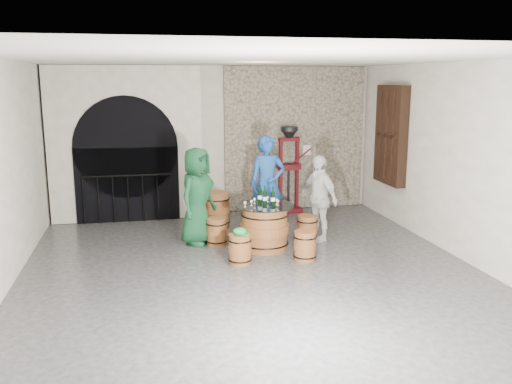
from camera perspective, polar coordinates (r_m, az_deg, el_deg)
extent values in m
plane|color=#2A2A2C|center=(8.47, -0.48, -8.32)|extent=(8.00, 8.00, 0.00)
plane|color=beige|center=(11.98, -4.33, 5.46)|extent=(8.00, 0.00, 8.00)
plane|color=beige|center=(4.32, 10.20, -6.10)|extent=(8.00, 0.00, 8.00)
plane|color=beige|center=(9.40, 20.93, 2.98)|extent=(0.00, 8.00, 8.00)
plane|color=beige|center=(7.96, -0.52, 13.85)|extent=(8.00, 8.00, 0.00)
cube|color=gray|center=(12.29, 4.09, 5.62)|extent=(3.20, 0.12, 3.18)
cube|color=beige|center=(11.63, -13.52, 4.98)|extent=(3.10, 0.50, 3.18)
cube|color=black|center=(11.49, -13.35, 0.74)|extent=(2.10, 0.03, 1.55)
cylinder|color=black|center=(11.37, -13.54, 4.57)|extent=(2.10, 0.03, 2.10)
cylinder|color=black|center=(11.39, -13.41, 1.69)|extent=(1.79, 0.04, 0.04)
cylinder|color=black|center=(11.54, -17.72, -0.90)|extent=(0.02, 0.02, 0.98)
cylinder|color=black|center=(11.51, -16.25, -0.84)|extent=(0.02, 0.02, 0.98)
cylinder|color=black|center=(11.49, -14.77, -0.78)|extent=(0.02, 0.02, 0.98)
cylinder|color=black|center=(11.48, -13.29, -0.72)|extent=(0.02, 0.02, 0.98)
cylinder|color=black|center=(11.48, -11.81, -0.66)|extent=(0.02, 0.02, 0.98)
cylinder|color=black|center=(11.48, -10.32, -0.59)|extent=(0.02, 0.02, 0.98)
cylinder|color=black|center=(11.49, -8.84, -0.53)|extent=(0.02, 0.02, 0.98)
cube|color=black|center=(11.40, 14.02, 5.83)|extent=(0.20, 1.10, 2.00)
cube|color=black|center=(11.38, 13.79, 5.83)|extent=(0.06, 0.88, 1.76)
cube|color=black|center=(11.39, 13.93, 5.83)|extent=(0.22, 0.92, 0.06)
cube|color=black|center=(11.13, 14.58, 5.67)|extent=(0.22, 0.06, 1.80)
cube|color=black|center=(11.39, 13.93, 5.83)|extent=(0.22, 0.06, 1.80)
cube|color=black|center=(11.65, 13.31, 5.99)|extent=(0.22, 0.06, 1.80)
cylinder|color=brown|center=(9.44, 0.92, -3.84)|extent=(0.78, 0.78, 0.74)
cylinder|color=brown|center=(9.44, 0.92, -3.84)|extent=(0.84, 0.84, 0.16)
torus|color=black|center=(9.51, 0.91, -5.30)|extent=(0.84, 0.84, 0.02)
torus|color=black|center=(9.37, 0.92, -2.35)|extent=(0.84, 0.84, 0.02)
cylinder|color=brown|center=(9.34, 0.92, -1.58)|extent=(0.80, 0.80, 0.02)
cylinder|color=black|center=(9.34, 0.92, -1.44)|extent=(1.02, 1.02, 0.01)
cylinder|color=brown|center=(9.73, -4.17, -4.22)|extent=(0.35, 0.35, 0.47)
cylinder|color=brown|center=(9.73, -4.17, -4.22)|extent=(0.37, 0.37, 0.10)
torus|color=black|center=(9.77, -4.16, -5.12)|extent=(0.39, 0.39, 0.02)
torus|color=black|center=(9.68, -4.18, -3.30)|extent=(0.39, 0.39, 0.02)
cylinder|color=brown|center=(9.66, -4.19, -2.81)|extent=(0.36, 0.36, 0.02)
cylinder|color=brown|center=(10.33, 1.15, -3.24)|extent=(0.35, 0.35, 0.47)
cylinder|color=brown|center=(10.33, 1.15, -3.24)|extent=(0.37, 0.37, 0.10)
torus|color=black|center=(10.37, 1.14, -4.09)|extent=(0.39, 0.39, 0.02)
torus|color=black|center=(10.29, 1.15, -2.37)|extent=(0.39, 0.39, 0.02)
cylinder|color=brown|center=(10.27, 1.15, -1.91)|extent=(0.36, 0.36, 0.02)
cylinder|color=brown|center=(9.92, 5.41, -3.92)|extent=(0.35, 0.35, 0.47)
cylinder|color=brown|center=(9.92, 5.41, -3.92)|extent=(0.37, 0.37, 0.10)
torus|color=black|center=(9.96, 5.39, -4.81)|extent=(0.39, 0.39, 0.02)
torus|color=black|center=(9.88, 5.43, -3.02)|extent=(0.39, 0.39, 0.02)
cylinder|color=brown|center=(9.86, 5.44, -2.54)|extent=(0.36, 0.36, 0.02)
cylinder|color=brown|center=(8.93, 5.18, -5.70)|extent=(0.35, 0.35, 0.47)
cylinder|color=brown|center=(8.93, 5.18, -5.70)|extent=(0.37, 0.37, 0.10)
torus|color=black|center=(8.98, 5.16, -6.68)|extent=(0.39, 0.39, 0.02)
torus|color=black|center=(8.89, 5.20, -4.71)|extent=(0.39, 0.39, 0.02)
cylinder|color=brown|center=(8.86, 5.21, -4.18)|extent=(0.36, 0.36, 0.02)
cylinder|color=brown|center=(8.72, -1.71, -6.09)|extent=(0.35, 0.35, 0.47)
cylinder|color=brown|center=(8.72, -1.71, -6.09)|extent=(0.37, 0.37, 0.10)
torus|color=black|center=(8.77, -1.70, -7.09)|extent=(0.39, 0.39, 0.02)
torus|color=black|center=(8.68, -1.71, -5.08)|extent=(0.39, 0.39, 0.02)
cylinder|color=brown|center=(8.65, -1.72, -4.53)|extent=(0.36, 0.36, 0.02)
ellipsoid|color=#0D8F36|center=(8.63, -1.72, -4.16)|extent=(0.21, 0.21, 0.12)
cylinder|color=#0D8F36|center=(8.63, -1.16, -4.48)|extent=(0.14, 0.14, 0.01)
imported|color=#113E22|center=(9.70, -6.21, -0.43)|extent=(0.98, 1.01, 1.75)
imported|color=navy|center=(10.38, 1.21, 0.81)|extent=(0.70, 0.47, 1.88)
imported|color=silver|center=(9.91, 6.60, -0.65)|extent=(0.71, 1.00, 1.58)
cylinder|color=black|center=(9.38, 0.94, -0.63)|extent=(0.07, 0.07, 0.22)
cylinder|color=white|center=(9.38, 0.94, -0.69)|extent=(0.08, 0.08, 0.06)
cone|color=black|center=(9.35, 0.94, 0.11)|extent=(0.07, 0.07, 0.05)
cylinder|color=black|center=(9.34, 0.95, 0.44)|extent=(0.03, 0.03, 0.07)
cylinder|color=black|center=(9.33, 1.79, -0.70)|extent=(0.07, 0.07, 0.22)
cylinder|color=white|center=(9.33, 1.79, -0.76)|extent=(0.08, 0.08, 0.06)
cone|color=black|center=(9.31, 1.79, 0.05)|extent=(0.07, 0.07, 0.05)
cylinder|color=black|center=(9.29, 1.80, 0.38)|extent=(0.03, 0.03, 0.07)
cylinder|color=black|center=(9.49, 0.41, -0.48)|extent=(0.07, 0.07, 0.22)
cylinder|color=white|center=(9.50, 0.41, -0.54)|extent=(0.08, 0.08, 0.06)
cone|color=black|center=(9.47, 0.42, 0.26)|extent=(0.07, 0.07, 0.05)
cylinder|color=black|center=(9.46, 0.42, 0.58)|extent=(0.03, 0.03, 0.07)
cylinder|color=brown|center=(10.89, -4.13, -1.90)|extent=(0.49, 0.49, 0.68)
cylinder|color=brown|center=(10.89, -4.13, -1.90)|extent=(0.52, 0.52, 0.15)
torus|color=black|center=(10.95, -4.11, -3.08)|extent=(0.53, 0.53, 0.02)
torus|color=black|center=(10.84, -4.15, -0.70)|extent=(0.53, 0.53, 0.02)
cylinder|color=brown|center=(10.81, -4.16, -0.08)|extent=(0.50, 0.50, 0.02)
cube|color=#4E0D14|center=(12.18, 3.42, -1.83)|extent=(0.58, 0.50, 0.10)
cube|color=#4E0D14|center=(11.99, 3.48, 2.69)|extent=(0.51, 0.38, 0.12)
cube|color=#4E0D14|center=(11.91, 3.52, 5.55)|extent=(0.48, 0.20, 0.07)
cylinder|color=black|center=(12.06, 3.46, 0.71)|extent=(0.06, 0.06, 1.00)
cylinder|color=black|center=(11.89, 3.53, 6.65)|extent=(0.38, 0.38, 0.09)
cone|color=black|center=(11.90, 3.52, 6.07)|extent=(0.38, 0.38, 0.20)
cube|color=#4E0D14|center=(11.93, 2.60, 1.83)|extent=(0.08, 0.08, 1.60)
cube|color=#4E0D14|center=(12.10, 4.33, 1.94)|extent=(0.08, 0.08, 1.60)
cylinder|color=#4E0D14|center=(12.05, 4.87, 3.82)|extent=(0.43, 0.10, 0.31)
cube|color=silver|center=(12.31, 5.30, 4.44)|extent=(0.18, 0.10, 0.22)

